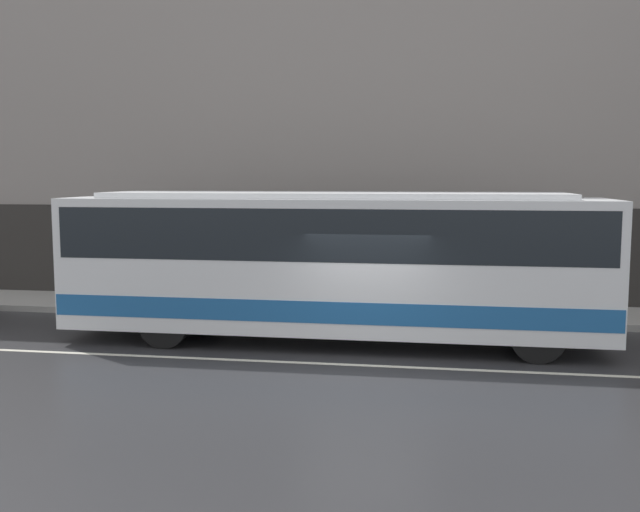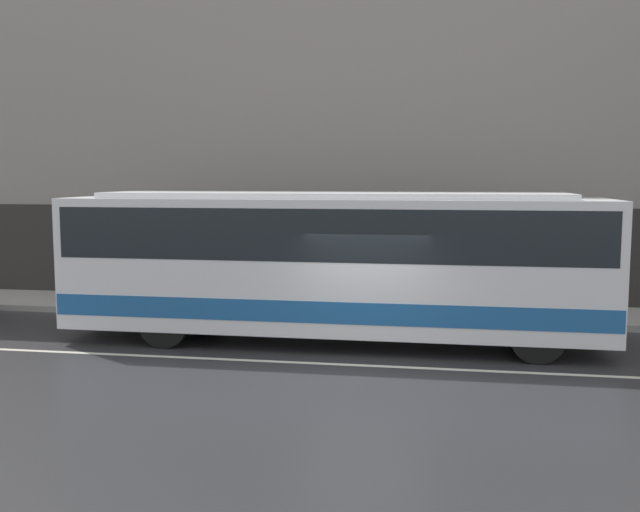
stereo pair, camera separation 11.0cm
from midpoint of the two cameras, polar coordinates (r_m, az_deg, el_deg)
The scene contains 5 objects.
ground_plane at distance 13.98m, azimuth 3.27°, elevation -8.74°, with size 60.00×60.00×0.00m, color #2D2D30.
sidewalk at distance 19.06m, azimuth 4.93°, elevation -4.41°, with size 60.00×2.50×0.16m.
building_facade at distance 20.31m, azimuth 5.42°, elevation 14.41°, with size 60.00×0.35×13.40m.
lane_stripe at distance 13.98m, azimuth 3.27°, elevation -8.72°, with size 54.00×0.14×0.01m.
transit_bus at distance 15.59m, azimuth 0.79°, elevation -0.19°, with size 11.70×2.61×3.30m.
Camera 1 is at (1.34, -13.43, 3.64)m, focal length 40.00 mm.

